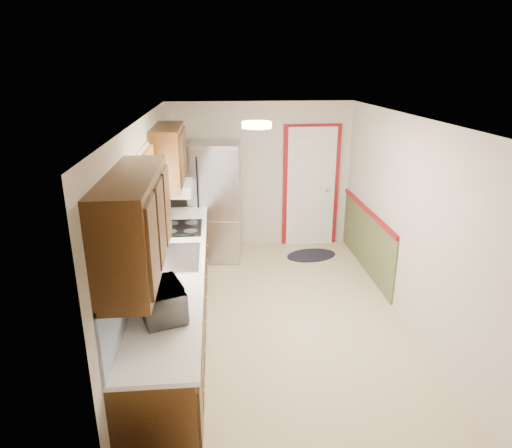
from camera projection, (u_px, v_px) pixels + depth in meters
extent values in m
cube|color=#CBB78F|center=(280.00, 319.00, 5.56)|extent=(3.20, 5.20, 0.12)
cube|color=white|center=(283.00, 118.00, 4.78)|extent=(3.20, 5.20, 0.12)
cube|color=beige|center=(260.00, 176.00, 7.52)|extent=(3.20, 0.10, 2.40)
cube|color=beige|center=(338.00, 360.00, 2.82)|extent=(3.20, 0.10, 2.40)
cube|color=beige|center=(147.00, 230.00, 5.04)|extent=(0.10, 5.20, 2.40)
cube|color=beige|center=(409.00, 222.00, 5.30)|extent=(0.10, 5.20, 2.40)
cube|color=#3D230D|center=(176.00, 302.00, 5.03)|extent=(0.60, 4.00, 0.90)
cube|color=white|center=(175.00, 263.00, 4.88)|extent=(0.63, 4.00, 0.04)
cube|color=#5076C4|center=(144.00, 239.00, 4.76)|extent=(0.02, 4.00, 0.55)
cube|color=#3D230D|center=(135.00, 224.00, 3.35)|extent=(0.35, 1.40, 0.75)
cube|color=#3D230D|center=(169.00, 155.00, 5.89)|extent=(0.35, 1.20, 0.75)
cube|color=white|center=(143.00, 199.00, 4.72)|extent=(0.02, 1.00, 0.90)
cube|color=#BD4723|center=(145.00, 165.00, 4.61)|extent=(0.05, 1.12, 0.24)
cube|color=#B7B7BC|center=(175.00, 258.00, 4.97)|extent=(0.52, 0.82, 0.02)
cube|color=white|center=(175.00, 188.00, 6.09)|extent=(0.45, 0.60, 0.15)
cube|color=maroon|center=(311.00, 187.00, 7.63)|extent=(0.94, 0.05, 2.08)
cube|color=white|center=(311.00, 187.00, 7.61)|extent=(0.80, 0.04, 2.00)
cube|color=#4F5932|center=(366.00, 241.00, 6.81)|extent=(0.02, 2.30, 0.90)
cube|color=maroon|center=(368.00, 211.00, 6.66)|extent=(0.04, 2.30, 0.06)
cylinder|color=#FFD88C|center=(257.00, 125.00, 4.58)|extent=(0.30, 0.30, 0.06)
imported|color=white|center=(162.00, 298.00, 3.77)|extent=(0.43, 0.56, 0.34)
cube|color=#B7B7BC|center=(216.00, 201.00, 7.13)|extent=(0.83, 0.79, 1.84)
cylinder|color=black|center=(199.00, 215.00, 6.76)|extent=(0.02, 0.02, 1.28)
ellipsoid|color=black|center=(311.00, 255.00, 7.42)|extent=(0.92, 0.70, 0.01)
cube|color=black|center=(181.00, 228.00, 5.86)|extent=(0.53, 0.63, 0.02)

